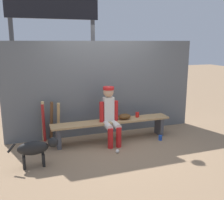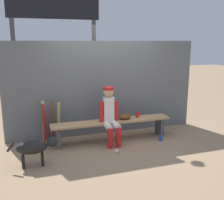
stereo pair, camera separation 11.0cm
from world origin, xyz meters
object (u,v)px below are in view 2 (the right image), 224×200
object	(u,v)px
bat_wood_natural	(44,121)
bat_aluminum_red	(44,122)
dugout_bench	(112,125)
baseball_glove	(125,117)
baseball	(117,151)
scoreboard	(58,23)
bat_wood_tan	(59,121)
player_seated	(110,113)
dog	(35,147)
cup_on_ground	(160,138)
bat_wood_dark	(52,121)
cup_on_bench	(138,115)

from	to	relation	value
bat_wood_natural	bat_aluminum_red	world-z (taller)	bat_wood_natural
dugout_bench	baseball_glove	xyz separation A→B (m)	(0.29, 0.00, 0.16)
bat_aluminum_red	baseball	bearing A→B (deg)	-39.58
dugout_bench	baseball_glove	bearing A→B (deg)	0.00
bat_aluminum_red	scoreboard	bearing A→B (deg)	60.21
bat_wood_tan	baseball	xyz separation A→B (m)	(0.97, -1.04, -0.39)
baseball	bat_wood_natural	bearing A→B (deg)	140.18
player_seated	bat_aluminum_red	xyz separation A→B (m)	(-1.32, 0.51, -0.22)
bat_wood_tan	baseball	distance (m)	1.48
bat_aluminum_red	baseball_glove	bearing A→B (deg)	-13.39
player_seated	scoreboard	bearing A→B (deg)	121.84
bat_wood_natural	dog	xyz separation A→B (m)	(-0.22, -1.12, -0.12)
cup_on_ground	bat_wood_dark	bearing A→B (deg)	161.96
bat_wood_natural	cup_on_ground	distance (m)	2.55
dugout_bench	player_seated	size ratio (longest dim) A/B	2.18
scoreboard	bat_wood_tan	bearing A→B (deg)	-101.37
bat_wood_dark	dog	bearing A→B (deg)	-109.30
bat_wood_tan	cup_on_bench	size ratio (longest dim) A/B	7.84
bat_wood_dark	bat_wood_natural	size ratio (longest dim) A/B	1.00
cup_on_bench	bat_wood_tan	bearing A→B (deg)	169.10
bat_wood_natural	cup_on_ground	bearing A→B (deg)	-17.44
bat_wood_natural	dog	world-z (taller)	bat_wood_natural
bat_wood_dark	bat_wood_natural	bearing A→B (deg)	171.02
dugout_bench	scoreboard	size ratio (longest dim) A/B	0.73
bat_aluminum_red	cup_on_bench	size ratio (longest dim) A/B	7.71
dugout_bench	baseball	world-z (taller)	dugout_bench
bat_wood_tan	scoreboard	xyz separation A→B (m)	(0.17, 0.86, 2.10)
bat_wood_natural	cup_on_bench	world-z (taller)	bat_wood_natural
bat_wood_tan	scoreboard	distance (m)	2.27
bat_wood_natural	dugout_bench	bearing A→B (deg)	-16.46
cup_on_bench	dog	size ratio (longest dim) A/B	0.13
bat_wood_tan	dog	distance (m)	1.21
baseball	bat_wood_dark	bearing A→B (deg)	136.94
bat_wood_natural	scoreboard	size ratio (longest dim) A/B	0.25
bat_wood_dark	dugout_bench	bearing A→B (deg)	-17.43
cup_on_bench	dog	distance (m)	2.37
cup_on_ground	cup_on_bench	world-z (taller)	cup_on_bench
baseball_glove	dugout_bench	bearing A→B (deg)	180.00
bat_aluminum_red	dugout_bench	bearing A→B (deg)	-16.04
scoreboard	player_seated	bearing A→B (deg)	-58.16
bat_wood_dark	scoreboard	distance (m)	2.27
baseball	baseball_glove	bearing A→B (deg)	58.04
baseball_glove	player_seated	bearing A→B (deg)	-163.49
bat_wood_natural	player_seated	bearing A→B (deg)	-21.56
baseball_glove	dog	xyz separation A→B (m)	(-1.91, -0.70, -0.18)
cup_on_ground	cup_on_bench	size ratio (longest dim) A/B	1.00
cup_on_ground	scoreboard	xyz separation A→B (m)	(-1.92, 1.58, 2.47)
cup_on_ground	dog	distance (m)	2.66
bat_wood_dark	baseball	distance (m)	1.58
dugout_bench	dog	world-z (taller)	dog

